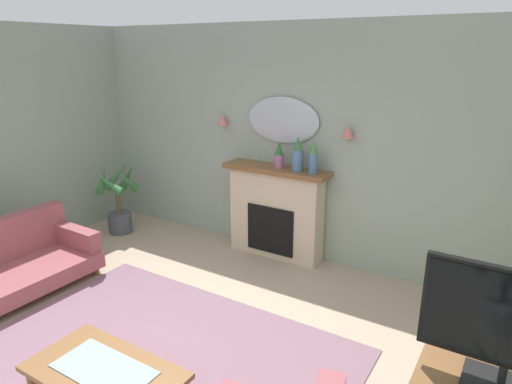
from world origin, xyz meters
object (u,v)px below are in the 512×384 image
(fireplace, at_px, (276,212))
(potted_plant_corner_palm, at_px, (118,200))
(mantel_vase_left, at_px, (298,156))
(wall_sconce_right, at_px, (348,131))
(mantel_vase_right, at_px, (313,157))
(floral_couch, at_px, (6,266))
(wall_mirror, at_px, (283,120))
(wall_sconce_left, at_px, (223,119))
(tv_flatscreen, at_px, (512,329))
(mantel_vase_centre, at_px, (279,156))
(coffee_table, at_px, (105,376))

(fireplace, bearing_deg, potted_plant_corner_palm, -167.00)
(mantel_vase_left, distance_m, potted_plant_corner_palm, 2.75)
(wall_sconce_right, bearing_deg, potted_plant_corner_palm, -168.84)
(mantel_vase_right, height_order, floral_couch, mantel_vase_right)
(wall_mirror, xyz_separation_m, wall_sconce_left, (-0.85, -0.05, -0.05))
(mantel_vase_left, bearing_deg, wall_sconce_left, 174.04)
(fireplace, relative_size, potted_plant_corner_palm, 1.34)
(potted_plant_corner_palm, bearing_deg, floral_couch, -80.92)
(wall_mirror, relative_size, wall_sconce_right, 6.86)
(wall_mirror, bearing_deg, mantel_vase_right, -18.78)
(floral_couch, height_order, tv_flatscreen, tv_flatscreen)
(mantel_vase_centre, xyz_separation_m, wall_mirror, (-0.05, 0.17, 0.40))
(potted_plant_corner_palm, bearing_deg, tv_flatscreen, -21.06)
(mantel_vase_centre, height_order, potted_plant_corner_palm, mantel_vase_centre)
(wall_sconce_left, height_order, tv_flatscreen, wall_sconce_left)
(floral_couch, bearing_deg, potted_plant_corner_palm, 99.08)
(wall_sconce_left, distance_m, tv_flatscreen, 4.33)
(wall_sconce_left, relative_size, floral_couch, 0.08)
(mantel_vase_right, distance_m, tv_flatscreen, 3.22)
(mantel_vase_centre, xyz_separation_m, mantel_vase_right, (0.45, 0.00, 0.04))
(wall_mirror, distance_m, wall_sconce_left, 0.85)
(mantel_vase_centre, distance_m, wall_sconce_right, 0.88)
(fireplace, xyz_separation_m, potted_plant_corner_palm, (-2.27, -0.52, -0.08))
(mantel_vase_right, bearing_deg, wall_mirror, 161.22)
(coffee_table, bearing_deg, tv_flatscreen, 14.59)
(fireplace, height_order, tv_flatscreen, tv_flatscreen)
(mantel_vase_right, xyz_separation_m, floral_couch, (-2.47, -2.32, -1.03))
(wall_sconce_left, bearing_deg, coffee_table, -68.83)
(mantel_vase_centre, distance_m, mantel_vase_right, 0.45)
(mantel_vase_centre, bearing_deg, mantel_vase_right, 0.00)
(wall_sconce_left, bearing_deg, mantel_vase_right, -5.08)
(mantel_vase_left, height_order, floral_couch, mantel_vase_left)
(coffee_table, relative_size, floral_couch, 0.63)
(fireplace, xyz_separation_m, wall_mirror, (0.00, 0.14, 1.14))
(fireplace, xyz_separation_m, floral_couch, (-1.97, -2.35, -0.25))
(mantel_vase_centre, bearing_deg, wall_mirror, 106.39)
(coffee_table, bearing_deg, mantel_vase_centre, 95.80)
(mantel_vase_right, xyz_separation_m, tv_flatscreen, (2.15, -2.39, -0.10))
(fireplace, height_order, mantel_vase_left, mantel_vase_left)
(tv_flatscreen, bearing_deg, floral_couch, 179.21)
(mantel_vase_left, height_order, coffee_table, mantel_vase_left)
(mantel_vase_right, relative_size, coffee_table, 0.35)
(floral_couch, bearing_deg, fireplace, 50.02)
(wall_mirror, bearing_deg, mantel_vase_centre, -73.61)
(fireplace, xyz_separation_m, coffee_table, (0.35, -3.01, -0.19))
(fireplace, distance_m, potted_plant_corner_palm, 2.33)
(fireplace, distance_m, floral_couch, 3.08)
(mantel_vase_centre, height_order, wall_sconce_right, wall_sconce_right)
(mantel_vase_left, height_order, mantel_vase_right, mantel_vase_left)
(fireplace, xyz_separation_m, mantel_vase_left, (0.30, -0.03, 0.77))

